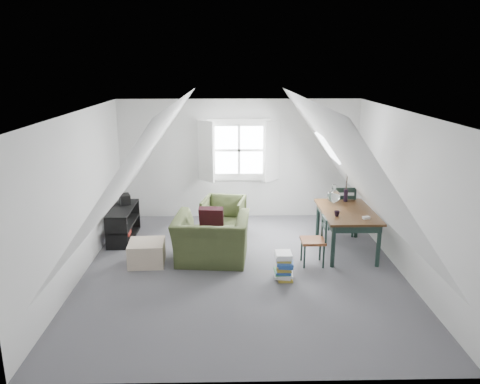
{
  "coord_description": "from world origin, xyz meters",
  "views": [
    {
      "loc": [
        -0.19,
        -6.9,
        3.19
      ],
      "look_at": [
        -0.03,
        0.6,
        1.13
      ],
      "focal_mm": 35.0,
      "sensor_mm": 36.0,
      "label": 1
    }
  ],
  "objects_px": {
    "armchair_near": "(212,261)",
    "armchair_far": "(224,233)",
    "dining_table": "(347,216)",
    "dining_chair_near": "(315,240)",
    "ottoman": "(147,253)",
    "media_shelf": "(123,225)",
    "magazine_stack": "(284,266)",
    "dining_chair_far": "(342,209)"
  },
  "relations": [
    {
      "from": "dining_chair_far",
      "to": "armchair_far",
      "type": "bearing_deg",
      "value": 5.61
    },
    {
      "from": "ottoman",
      "to": "media_shelf",
      "type": "bearing_deg",
      "value": 119.15
    },
    {
      "from": "dining_chair_far",
      "to": "dining_chair_near",
      "type": "xyz_separation_m",
      "value": [
        -0.76,
        -1.38,
        -0.09
      ]
    },
    {
      "from": "armchair_near",
      "to": "armchair_far",
      "type": "relative_size",
      "value": 1.53
    },
    {
      "from": "dining_chair_near",
      "to": "magazine_stack",
      "type": "bearing_deg",
      "value": -51.14
    },
    {
      "from": "dining_table",
      "to": "media_shelf",
      "type": "relative_size",
      "value": 1.26
    },
    {
      "from": "dining_table",
      "to": "ottoman",
      "type": "bearing_deg",
      "value": -174.42
    },
    {
      "from": "media_shelf",
      "to": "dining_table",
      "type": "bearing_deg",
      "value": -9.09
    },
    {
      "from": "armchair_far",
      "to": "dining_chair_far",
      "type": "height_order",
      "value": "dining_chair_far"
    },
    {
      "from": "dining_chair_near",
      "to": "media_shelf",
      "type": "height_order",
      "value": "dining_chair_near"
    },
    {
      "from": "armchair_far",
      "to": "magazine_stack",
      "type": "height_order",
      "value": "magazine_stack"
    },
    {
      "from": "armchair_near",
      "to": "dining_chair_near",
      "type": "height_order",
      "value": "dining_chair_near"
    },
    {
      "from": "armchair_far",
      "to": "magazine_stack",
      "type": "relative_size",
      "value": 1.86
    },
    {
      "from": "armchair_far",
      "to": "dining_chair_far",
      "type": "distance_m",
      "value": 2.32
    },
    {
      "from": "ottoman",
      "to": "dining_chair_far",
      "type": "distance_m",
      "value": 3.76
    },
    {
      "from": "armchair_near",
      "to": "armchair_far",
      "type": "height_order",
      "value": "armchair_near"
    },
    {
      "from": "dining_table",
      "to": "media_shelf",
      "type": "xyz_separation_m",
      "value": [
        -4.03,
        0.66,
        -0.37
      ]
    },
    {
      "from": "armchair_near",
      "to": "media_shelf",
      "type": "relative_size",
      "value": 1.01
    },
    {
      "from": "dining_table",
      "to": "magazine_stack",
      "type": "height_order",
      "value": "dining_table"
    },
    {
      "from": "dining_chair_near",
      "to": "armchair_near",
      "type": "bearing_deg",
      "value": -100.46
    },
    {
      "from": "armchair_near",
      "to": "ottoman",
      "type": "relative_size",
      "value": 2.1
    },
    {
      "from": "armchair_near",
      "to": "dining_table",
      "type": "xyz_separation_m",
      "value": [
        2.33,
        0.39,
        0.65
      ]
    },
    {
      "from": "dining_table",
      "to": "dining_chair_near",
      "type": "distance_m",
      "value": 0.88
    },
    {
      "from": "ottoman",
      "to": "dining_chair_far",
      "type": "bearing_deg",
      "value": 20.27
    },
    {
      "from": "dining_table",
      "to": "armchair_near",
      "type": "bearing_deg",
      "value": -172.88
    },
    {
      "from": "ottoman",
      "to": "media_shelf",
      "type": "height_order",
      "value": "media_shelf"
    },
    {
      "from": "dining_chair_far",
      "to": "media_shelf",
      "type": "distance_m",
      "value": 4.15
    },
    {
      "from": "dining_chair_near",
      "to": "magazine_stack",
      "type": "relative_size",
      "value": 1.93
    },
    {
      "from": "ottoman",
      "to": "magazine_stack",
      "type": "height_order",
      "value": "magazine_stack"
    },
    {
      "from": "armchair_near",
      "to": "ottoman",
      "type": "bearing_deg",
      "value": 9.89
    },
    {
      "from": "armchair_near",
      "to": "dining_chair_far",
      "type": "xyz_separation_m",
      "value": [
        2.45,
        1.21,
        0.51
      ]
    },
    {
      "from": "armchair_far",
      "to": "dining_chair_near",
      "type": "relative_size",
      "value": 0.97
    },
    {
      "from": "armchair_far",
      "to": "ottoman",
      "type": "height_order",
      "value": "ottoman"
    },
    {
      "from": "ottoman",
      "to": "media_shelf",
      "type": "distance_m",
      "value": 1.3
    },
    {
      "from": "ottoman",
      "to": "magazine_stack",
      "type": "distance_m",
      "value": 2.28
    },
    {
      "from": "dining_chair_far",
      "to": "ottoman",
      "type": "bearing_deg",
      "value": 29.12
    },
    {
      "from": "dining_table",
      "to": "dining_chair_near",
      "type": "height_order",
      "value": "dining_chair_near"
    },
    {
      "from": "ottoman",
      "to": "dining_chair_far",
      "type": "relative_size",
      "value": 0.58
    },
    {
      "from": "dining_table",
      "to": "dining_chair_far",
      "type": "bearing_deg",
      "value": 79.62
    },
    {
      "from": "dining_table",
      "to": "armchair_far",
      "type": "bearing_deg",
      "value": 153.73
    },
    {
      "from": "media_shelf",
      "to": "dining_chair_near",
      "type": "bearing_deg",
      "value": -19.54
    },
    {
      "from": "magazine_stack",
      "to": "dining_chair_near",
      "type": "bearing_deg",
      "value": 43.71
    }
  ]
}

